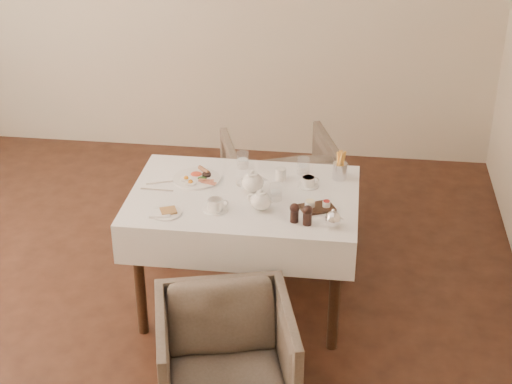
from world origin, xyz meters
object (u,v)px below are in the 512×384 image
object	(u,v)px
armchair_far	(280,186)
breakfast_plate	(197,178)
table	(244,212)
armchair_near	(226,360)
teapot_centre	(252,181)

from	to	relation	value
armchair_far	breakfast_plate	distance (m)	0.97
table	armchair_near	world-z (taller)	table
armchair_far	teapot_centre	world-z (taller)	teapot_centre
teapot_centre	armchair_near	bearing A→B (deg)	-104.60
table	armchair_near	bearing A→B (deg)	-87.75
armchair_far	teapot_centre	xyz separation A→B (m)	(-0.07, -0.88, 0.49)
armchair_far	teapot_centre	bearing A→B (deg)	67.17
table	armchair_near	distance (m)	0.95
teapot_centre	breakfast_plate	bearing A→B (deg)	147.67
table	breakfast_plate	xyz separation A→B (m)	(-0.30, 0.14, 0.13)
table	breakfast_plate	world-z (taller)	breakfast_plate
armchair_near	breakfast_plate	size ratio (longest dim) A/B	2.44
armchair_far	table	bearing A→B (deg)	64.55
armchair_near	breakfast_plate	xyz separation A→B (m)	(-0.33, 1.03, 0.46)
armchair_near	teapot_centre	distance (m)	1.05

